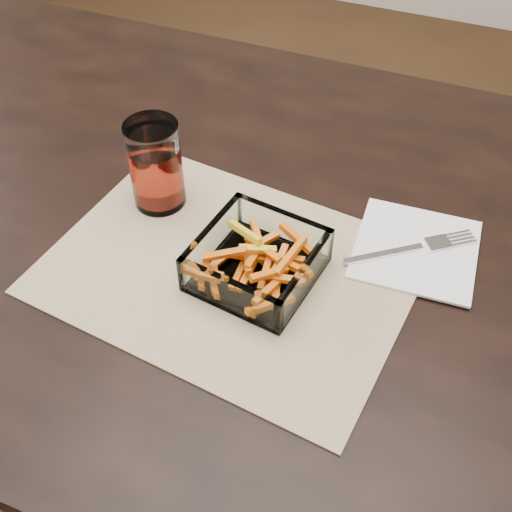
# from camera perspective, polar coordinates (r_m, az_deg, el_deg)

# --- Properties ---
(dining_table) EXTENTS (1.60, 0.90, 0.75)m
(dining_table) POSITION_cam_1_polar(r_m,az_deg,el_deg) (0.94, 1.29, -1.23)
(dining_table) COLOR black
(dining_table) RESTS_ON ground
(placemat) EXTENTS (0.49, 0.38, 0.00)m
(placemat) POSITION_cam_1_polar(r_m,az_deg,el_deg) (0.82, -2.40, -1.23)
(placemat) COLOR tan
(placemat) RESTS_ON dining_table
(glass_bowl) EXTENTS (0.16, 0.16, 0.06)m
(glass_bowl) POSITION_cam_1_polar(r_m,az_deg,el_deg) (0.79, 0.10, -0.59)
(glass_bowl) COLOR white
(glass_bowl) RESTS_ON placemat
(tumbler) EXTENTS (0.07, 0.07, 0.13)m
(tumbler) POSITION_cam_1_polar(r_m,az_deg,el_deg) (0.88, -8.88, 7.77)
(tumbler) COLOR white
(tumbler) RESTS_ON placemat
(napkin) EXTENTS (0.16, 0.16, 0.00)m
(napkin) POSITION_cam_1_polar(r_m,az_deg,el_deg) (0.86, 14.02, 0.59)
(napkin) COLOR white
(napkin) RESTS_ON placemat
(fork) EXTENTS (0.16, 0.12, 0.00)m
(fork) POSITION_cam_1_polar(r_m,az_deg,el_deg) (0.86, 13.91, 0.73)
(fork) COLOR silver
(fork) RESTS_ON napkin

